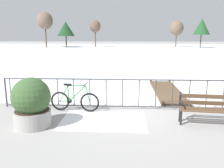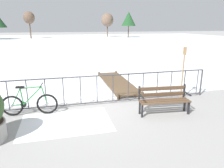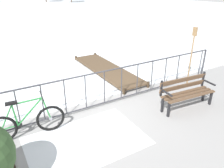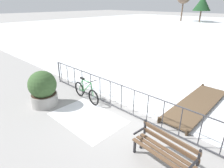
% 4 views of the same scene
% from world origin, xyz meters
% --- Properties ---
extents(ground_plane, '(160.00, 160.00, 0.00)m').
position_xyz_m(ground_plane, '(0.00, 0.00, 0.00)').
color(ground_plane, gray).
extents(frozen_pond, '(80.00, 56.00, 0.03)m').
position_xyz_m(frozen_pond, '(0.00, 28.40, 0.01)').
color(frozen_pond, white).
rests_on(frozen_pond, ground).
extents(snow_patch, '(2.57, 1.73, 0.01)m').
position_xyz_m(snow_patch, '(-0.85, -1.20, 0.00)').
color(snow_patch, white).
rests_on(snow_patch, ground).
extents(railing_fence, '(9.06, 0.06, 1.07)m').
position_xyz_m(railing_fence, '(0.00, 0.00, 0.56)').
color(railing_fence, '#38383D').
rests_on(railing_fence, ground).
extents(bicycle_near_railing, '(1.71, 0.52, 0.97)m').
position_xyz_m(bicycle_near_railing, '(-1.92, -0.36, 0.37)').
color(bicycle_near_railing, black).
rests_on(bicycle_near_railing, ground).
extents(park_bench, '(1.64, 0.63, 0.89)m').
position_xyz_m(park_bench, '(2.21, -1.25, 0.51)').
color(park_bench, brown).
rests_on(park_bench, ground).
extents(oar_upright, '(0.04, 0.16, 1.98)m').
position_xyz_m(oar_upright, '(3.50, -0.20, 1.14)').
color(oar_upright, '#937047').
rests_on(oar_upright, ground).
extents(wooden_dock, '(1.10, 4.09, 0.20)m').
position_xyz_m(wooden_dock, '(1.66, 2.30, 0.12)').
color(wooden_dock, brown).
rests_on(wooden_dock, ground).
extents(tree_west_mid, '(2.25, 2.25, 5.44)m').
position_xyz_m(tree_west_mid, '(-6.48, 40.77, 4.16)').
color(tree_west_mid, brown).
rests_on(tree_west_mid, ground).
extents(tree_east_mid, '(2.81, 2.81, 5.43)m').
position_xyz_m(tree_east_mid, '(10.50, 42.82, 3.87)').
color(tree_east_mid, brown).
rests_on(tree_east_mid, ground).
extents(tree_far_east, '(3.20, 3.20, 5.62)m').
position_xyz_m(tree_far_east, '(14.56, 39.31, 4.06)').
color(tree_far_east, brown).
rests_on(tree_far_east, ground).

